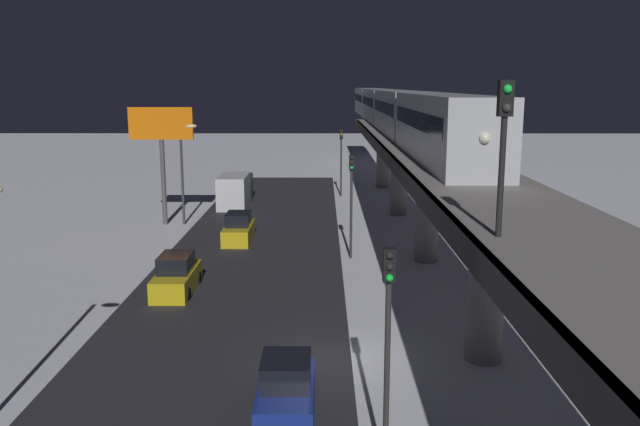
# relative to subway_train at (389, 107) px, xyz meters

# --- Properties ---
(ground_plane) EXTENTS (240.00, 240.00, 0.00)m
(ground_plane) POSITION_rel_subway_train_xyz_m (6.01, 38.25, -8.43)
(ground_plane) COLOR white
(avenue_asphalt) EXTENTS (11.00, 101.34, 0.01)m
(avenue_asphalt) POSITION_rel_subway_train_xyz_m (10.63, 38.25, -8.43)
(avenue_asphalt) COLOR #28282D
(avenue_asphalt) RESTS_ON ground_plane
(elevated_railway) EXTENTS (5.00, 101.34, 6.66)m
(elevated_railway) POSITION_rel_subway_train_xyz_m (0.09, 38.25, -2.71)
(elevated_railway) COLOR gray
(elevated_railway) RESTS_ON ground_plane
(subway_train) EXTENTS (2.94, 74.07, 3.40)m
(subway_train) POSITION_rel_subway_train_xyz_m (0.00, 0.00, 0.00)
(subway_train) COLOR #B7BABF
(subway_train) RESTS_ON elevated_railway
(rail_signal) EXTENTS (0.36, 0.41, 4.00)m
(rail_signal) POSITION_rel_subway_train_xyz_m (1.69, 45.64, 0.95)
(rail_signal) COLOR black
(rail_signal) RESTS_ON elevated_railway
(sedan_yellow) EXTENTS (1.91, 4.62, 1.97)m
(sedan_yellow) POSITION_rel_subway_train_xyz_m (13.83, 29.78, -7.65)
(sedan_yellow) COLOR gold
(sedan_yellow) RESTS_ON ground_plane
(sedan_yellow_2) EXTENTS (1.80, 4.61, 1.97)m
(sedan_yellow_2) POSITION_rel_subway_train_xyz_m (12.03, 18.65, -7.64)
(sedan_yellow_2) COLOR gold
(sedan_yellow_2) RESTS_ON ground_plane
(sedan_blue) EXTENTS (1.80, 4.02, 1.97)m
(sedan_blue) POSITION_rel_subway_train_xyz_m (7.43, 42.67, -7.64)
(sedan_blue) COLOR navy
(sedan_blue) RESTS_ON ground_plane
(box_truck) EXTENTS (2.40, 7.40, 2.80)m
(box_truck) POSITION_rel_subway_train_xyz_m (14.03, 5.06, -7.09)
(box_truck) COLOR #2D6038
(box_truck) RESTS_ON ground_plane
(traffic_light_near) EXTENTS (0.32, 0.44, 6.40)m
(traffic_light_near) POSITION_rel_subway_train_xyz_m (4.53, 45.86, -4.24)
(traffic_light_near) COLOR #2D2D2D
(traffic_light_near) RESTS_ON ground_plane
(traffic_light_mid) EXTENTS (0.32, 0.44, 6.40)m
(traffic_light_mid) POSITION_rel_subway_train_xyz_m (4.53, 23.22, -4.24)
(traffic_light_mid) COLOR #2D2D2D
(traffic_light_mid) RESTS_ON ground_plane
(traffic_light_far) EXTENTS (0.32, 0.44, 6.40)m
(traffic_light_far) POSITION_rel_subway_train_xyz_m (4.53, 0.57, -4.24)
(traffic_light_far) COLOR #2D2D2D
(traffic_light_far) RESTS_ON ground_plane
(commercial_billboard) EXTENTS (4.80, 0.36, 8.90)m
(commercial_billboard) POSITION_rel_subway_train_xyz_m (18.37, 13.25, -1.61)
(commercial_billboard) COLOR #4C4C51
(commercial_billboard) RESTS_ON ground_plane
(street_lamp_far) EXTENTS (1.35, 0.44, 7.65)m
(street_lamp_far) POSITION_rel_subway_train_xyz_m (16.70, 13.25, -3.62)
(street_lamp_far) COLOR #38383D
(street_lamp_far) RESTS_ON ground_plane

